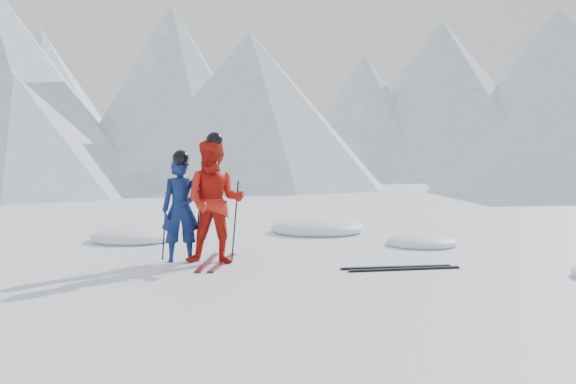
{
  "coord_description": "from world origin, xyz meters",
  "views": [
    {
      "loc": [
        -1.3,
        -9.31,
        1.61
      ],
      "look_at": [
        -1.44,
        0.5,
        1.1
      ],
      "focal_mm": 38.0,
      "sensor_mm": 36.0,
      "label": 1
    }
  ],
  "objects": [
    {
      "name": "pole_red_right",
      "position": [
        -2.28,
        0.28,
        0.65
      ],
      "size": [
        0.13,
        0.09,
        1.29
      ],
      "primitive_type": "cylinder",
      "rotation": [
        -0.05,
        0.08,
        0.0
      ],
      "color": "black",
      "rests_on": "ground"
    },
    {
      "name": "skier_red",
      "position": [
        -2.58,
        0.13,
        0.97
      ],
      "size": [
        0.98,
        0.79,
        1.94
      ],
      "primitive_type": "imported",
      "rotation": [
        0.0,
        0.0,
        -0.06
      ],
      "color": "red",
      "rests_on": "ground"
    },
    {
      "name": "ski_loose_a",
      "position": [
        0.18,
        -0.27,
        0.01
      ],
      "size": [
        1.69,
        0.38,
        0.03
      ],
      "primitive_type": "cube",
      "rotation": [
        0.0,
        0.0,
        1.74
      ],
      "color": "black",
      "rests_on": "ground"
    },
    {
      "name": "ski_worn_right",
      "position": [
        -2.46,
        0.13,
        0.01
      ],
      "size": [
        0.25,
        1.7,
        0.03
      ],
      "primitive_type": "cube",
      "rotation": [
        0.0,
        0.0,
        -0.09
      ],
      "color": "black",
      "rests_on": "ground"
    },
    {
      "name": "pole_blue_right",
      "position": [
        -2.89,
        0.54,
        0.56
      ],
      "size": [
        0.11,
        0.07,
        1.11
      ],
      "primitive_type": "cylinder",
      "rotation": [
        -0.04,
        0.08,
        0.0
      ],
      "color": "black",
      "rests_on": "ground"
    },
    {
      "name": "ski_worn_left",
      "position": [
        -2.7,
        0.13,
        0.01
      ],
      "size": [
        0.13,
        1.7,
        0.03
      ],
      "primitive_type": "cube",
      "rotation": [
        0.0,
        0.0,
        -0.02
      ],
      "color": "black",
      "rests_on": "ground"
    },
    {
      "name": "skier_blue",
      "position": [
        -3.14,
        0.29,
        0.83
      ],
      "size": [
        0.67,
        0.5,
        1.67
      ],
      "primitive_type": "imported",
      "rotation": [
        0.0,
        0.0,
        0.19
      ],
      "color": "#0D1D4F",
      "rests_on": "ground"
    },
    {
      "name": "pole_red_left",
      "position": [
        -2.88,
        0.38,
        0.65
      ],
      "size": [
        0.13,
        0.1,
        1.29
      ],
      "primitive_type": "cylinder",
      "rotation": [
        0.06,
        0.08,
        0.0
      ],
      "color": "black",
      "rests_on": "ground"
    },
    {
      "name": "ground",
      "position": [
        0.0,
        0.0,
        0.0
      ],
      "size": [
        160.0,
        160.0,
        0.0
      ],
      "primitive_type": "plane",
      "color": "white",
      "rests_on": "ground"
    },
    {
      "name": "mountain_range",
      "position": [
        5.71,
        35.31,
        6.72
      ],
      "size": [
        106.15,
        62.94,
        15.53
      ],
      "color": "#B2BCD1",
      "rests_on": "ground"
    },
    {
      "name": "snow_lumps",
      "position": [
        -1.2,
        3.0,
        0.0
      ],
      "size": [
        9.14,
        6.99,
        0.46
      ],
      "color": "white",
      "rests_on": "ground"
    },
    {
      "name": "ski_loose_b",
      "position": [
        0.28,
        -0.42,
        0.01
      ],
      "size": [
        1.68,
        0.44,
        0.03
      ],
      "primitive_type": "cube",
      "rotation": [
        0.0,
        0.0,
        1.78
      ],
      "color": "black",
      "rests_on": "ground"
    },
    {
      "name": "pole_blue_left",
      "position": [
        -3.44,
        0.44,
        0.56
      ],
      "size": [
        0.11,
        0.08,
        1.11
      ],
      "primitive_type": "cylinder",
      "rotation": [
        0.05,
        0.08,
        0.0
      ],
      "color": "black",
      "rests_on": "ground"
    }
  ]
}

